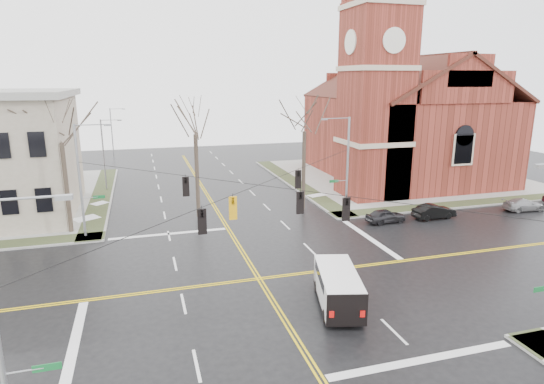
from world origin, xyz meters
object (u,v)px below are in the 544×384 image
object	(u,v)px
church	(399,112)
signal_pole_nw	(82,178)
cargo_van	(337,285)
tree_nw_far	(61,137)
tree_nw_near	(195,129)
signal_pole_sw	(2,327)
tree_ne	(304,126)
signal_pole_ne	(346,163)
parked_car_a	(385,216)
streetlight_north_b	(113,132)
streetlight_north_a	(105,152)
parked_car_b	(434,211)
parked_car_c	(524,205)

from	to	relation	value
church	signal_pole_nw	world-z (taller)	church
cargo_van	tree_nw_far	world-z (taller)	tree_nw_far
cargo_van	tree_nw_near	size ratio (longest dim) A/B	0.51
signal_pole_sw	tree_ne	world-z (taller)	tree_ne
signal_pole_ne	parked_car_a	bearing A→B (deg)	-52.57
streetlight_north_b	cargo_van	distance (m)	54.46
signal_pole_sw	streetlight_north_a	distance (m)	39.51
signal_pole_nw	tree_ne	world-z (taller)	tree_ne
parked_car_a	tree_ne	bearing A→B (deg)	39.46
church	parked_car_b	size ratio (longest dim) A/B	6.80
tree_ne	tree_nw_far	bearing A→B (deg)	-176.91
signal_pole_sw	tree_nw_near	distance (m)	27.51
signal_pole_nw	tree_nw_near	size ratio (longest dim) A/B	0.79
signal_pole_sw	parked_car_b	world-z (taller)	signal_pole_sw
signal_pole_ne	parked_car_b	distance (m)	9.23
streetlight_north_a	parked_car_a	size ratio (longest dim) A/B	2.21
signal_pole_nw	cargo_van	distance (m)	22.07
signal_pole_ne	tree_nw_near	size ratio (longest dim) A/B	0.79
streetlight_north_b	parked_car_a	distance (m)	46.87
parked_car_c	tree_ne	size ratio (longest dim) A/B	0.36
parked_car_a	tree_nw_near	world-z (taller)	tree_nw_near
signal_pole_ne	parked_car_c	xyz separation A→B (m)	(17.37, -3.68, -4.36)
church	parked_car_b	xyz separation A→B (m)	(-6.04, -16.74, -7.77)
church	parked_car_c	size ratio (longest dim) A/B	6.82
streetlight_north_b	parked_car_c	distance (m)	56.37
church	signal_pole_ne	bearing A→B (deg)	-135.34
streetlight_north_b	signal_pole_sw	bearing A→B (deg)	-90.64
signal_pole_sw	parked_car_b	distance (m)	36.10
signal_pole_ne	streetlight_north_a	xyz separation A→B (m)	(-21.97, 16.50, -0.48)
signal_pole_sw	parked_car_b	xyz separation A→B (m)	(30.05, 19.54, -4.28)
signal_pole_ne	signal_pole_sw	size ratio (longest dim) A/B	1.00
signal_pole_nw	tree_nw_near	xyz separation A→B (m)	(9.31, 2.68, 3.27)
signal_pole_nw	streetlight_north_b	world-z (taller)	signal_pole_nw
streetlight_north_a	parked_car_b	xyz separation A→B (m)	(29.38, -19.96, -3.80)
streetlight_north_b	cargo_van	bearing A→B (deg)	-75.03
streetlight_north_a	parked_car_a	bearing A→B (deg)	-38.93
signal_pole_sw	cargo_van	size ratio (longest dim) A/B	1.57
signal_pole_ne	cargo_van	xyz separation A→B (m)	(-7.93, -16.02, -3.73)
parked_car_c	tree_nw_far	xyz separation A→B (m)	(-41.43, 5.17, 7.47)
signal_pole_ne	streetlight_north_a	bearing A→B (deg)	143.10
signal_pole_nw	signal_pole_sw	bearing A→B (deg)	-90.00
streetlight_north_b	signal_pole_nw	bearing A→B (deg)	-91.05
church	parked_car_c	bearing A→B (deg)	-76.96
signal_pole_sw	tree_ne	bearing A→B (deg)	52.73
signal_pole_nw	tree_nw_near	world-z (taller)	tree_nw_near
streetlight_north_b	parked_car_c	world-z (taller)	streetlight_north_b
signal_pole_nw	parked_car_a	bearing A→B (deg)	-7.43
cargo_van	parked_car_b	bearing A→B (deg)	53.87
signal_pole_ne	tree_nw_near	world-z (taller)	tree_nw_near
signal_pole_sw	parked_car_c	bearing A→B (deg)	25.78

